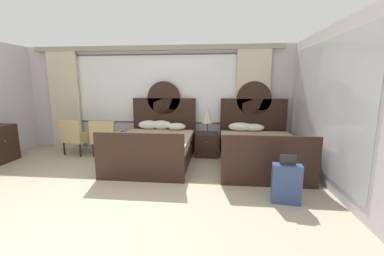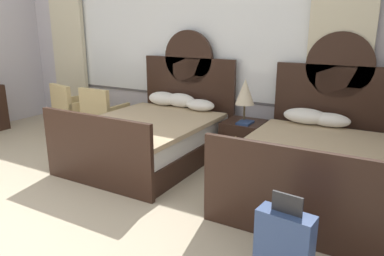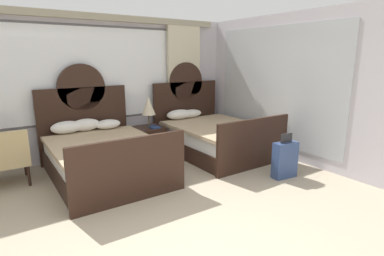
# 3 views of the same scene
# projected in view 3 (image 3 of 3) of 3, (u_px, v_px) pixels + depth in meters

# --- Properties ---
(wall_back_window) EXTENTS (6.93, 0.22, 2.70)m
(wall_back_window) POSITION_uv_depth(u_px,v_px,m) (66.00, 84.00, 5.54)
(wall_back_window) COLOR silver
(wall_back_window) RESTS_ON ground_plane
(wall_right_mirror) EXTENTS (0.08, 4.31, 2.70)m
(wall_right_mirror) POSITION_uv_depth(u_px,v_px,m) (288.00, 88.00, 5.74)
(wall_right_mirror) COLOR silver
(wall_right_mirror) RESTS_ON ground_plane
(bed_near_window) EXTENTS (1.63, 2.21, 1.80)m
(bed_near_window) POSITION_uv_depth(u_px,v_px,m) (103.00, 154.00, 4.98)
(bed_near_window) COLOR black
(bed_near_window) RESTS_ON ground_plane
(bed_near_mirror) EXTENTS (1.63, 2.21, 1.80)m
(bed_near_mirror) POSITION_uv_depth(u_px,v_px,m) (213.00, 135.00, 6.21)
(bed_near_mirror) COLOR black
(bed_near_mirror) RESTS_ON ground_plane
(nightstand_between_beds) EXTENTS (0.54, 0.57, 0.56)m
(nightstand_between_beds) POSITION_uv_depth(u_px,v_px,m) (149.00, 141.00, 6.12)
(nightstand_between_beds) COLOR black
(nightstand_between_beds) RESTS_ON ground_plane
(table_lamp_on_nightstand) EXTENTS (0.27, 0.27, 0.61)m
(table_lamp_on_nightstand) POSITION_uv_depth(u_px,v_px,m) (148.00, 106.00, 5.95)
(table_lamp_on_nightstand) COLOR brown
(table_lamp_on_nightstand) RESTS_ON nightstand_between_beds
(book_on_nightstand) EXTENTS (0.18, 0.26, 0.03)m
(book_on_nightstand) POSITION_uv_depth(u_px,v_px,m) (154.00, 127.00, 6.00)
(book_on_nightstand) COLOR navy
(book_on_nightstand) RESTS_ON nightstand_between_beds
(armchair_by_window_left) EXTENTS (0.61, 0.61, 0.87)m
(armchair_by_window_left) POSITION_uv_depth(u_px,v_px,m) (6.00, 156.00, 4.56)
(armchair_by_window_left) COLOR tan
(armchair_by_window_left) RESTS_ON ground_plane
(suitcase_on_floor) EXTENTS (0.43, 0.22, 0.73)m
(suitcase_on_floor) POSITION_uv_depth(u_px,v_px,m) (285.00, 160.00, 4.93)
(suitcase_on_floor) COLOR navy
(suitcase_on_floor) RESTS_ON ground_plane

